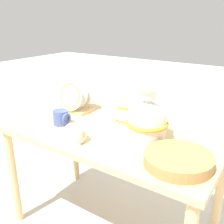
{
  "coord_description": "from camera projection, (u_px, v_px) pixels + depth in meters",
  "views": [
    {
      "loc": [
        0.81,
        -1.2,
        1.38
      ],
      "look_at": [
        0.0,
        0.0,
        0.86
      ],
      "focal_mm": 42.0,
      "sensor_mm": 36.0,
      "label": 1
    }
  ],
  "objects": [
    {
      "name": "wicker_charger_stack",
      "position": [
        178.0,
        160.0,
        1.19
      ],
      "size": [
        0.31,
        0.31,
        0.05
      ],
      "color": "#AD7F47",
      "rests_on": "display_table"
    },
    {
      "name": "dish_rack_round_plates",
      "position": [
        75.0,
        100.0,
        1.84
      ],
      "size": [
        0.21,
        0.16,
        0.23
      ],
      "color": "tan",
      "rests_on": "display_table"
    },
    {
      "name": "dish_rack_square_plates",
      "position": [
        131.0,
        114.0,
        1.66
      ],
      "size": [
        0.21,
        0.15,
        0.18
      ],
      "color": "tan",
      "rests_on": "display_table"
    },
    {
      "name": "mug_cobalt_glaze",
      "position": [
        61.0,
        118.0,
        1.63
      ],
      "size": [
        0.11,
        0.1,
        0.09
      ],
      "color": "#42569E",
      "rests_on": "display_table"
    },
    {
      "name": "mug_cream_glaze",
      "position": [
        76.0,
        134.0,
        1.4
      ],
      "size": [
        0.11,
        0.1,
        0.09
      ],
      "color": "silver",
      "rests_on": "display_table"
    },
    {
      "name": "display_table",
      "position": [
        112.0,
        144.0,
        1.61
      ],
      "size": [
        1.3,
        0.72,
        0.75
      ],
      "color": "tan",
      "rests_on": "ground_plane"
    },
    {
      "name": "ceramic_vase",
      "position": [
        147.0,
        119.0,
        1.38
      ],
      "size": [
        0.23,
        0.23,
        0.31
      ],
      "color": "white",
      "rests_on": "display_table"
    }
  ]
}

